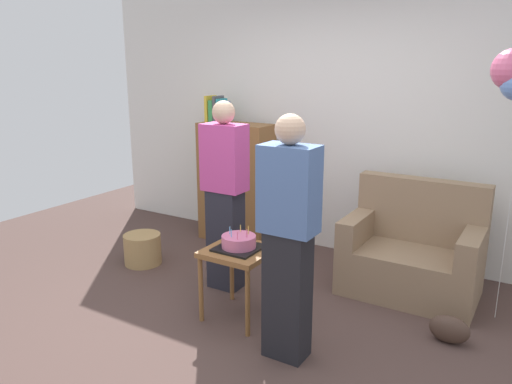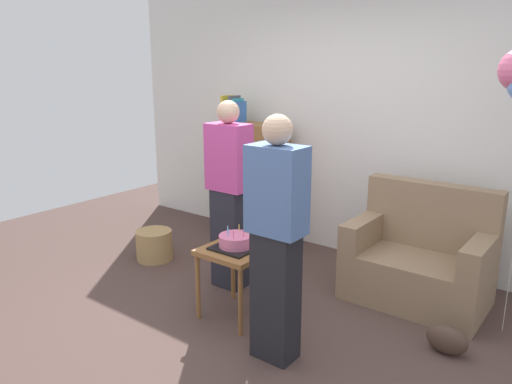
% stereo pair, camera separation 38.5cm
% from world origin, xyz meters
% --- Properties ---
extents(ground_plane, '(8.00, 8.00, 0.00)m').
position_xyz_m(ground_plane, '(0.00, 0.00, 0.00)').
color(ground_plane, '#4C3833').
extents(wall_back, '(6.00, 0.10, 2.70)m').
position_xyz_m(wall_back, '(0.00, 2.05, 1.35)').
color(wall_back, silver).
rests_on(wall_back, ground_plane).
extents(couch, '(1.10, 0.70, 0.96)m').
position_xyz_m(couch, '(0.87, 1.39, 0.34)').
color(couch, '#8C7054').
rests_on(couch, ground_plane).
extents(bookshelf, '(0.80, 0.36, 1.58)m').
position_xyz_m(bookshelf, '(-1.14, 1.70, 0.67)').
color(bookshelf, brown).
rests_on(bookshelf, ground_plane).
extents(side_table, '(0.48, 0.48, 0.56)m').
position_xyz_m(side_table, '(-0.15, 0.25, 0.48)').
color(side_table, brown).
rests_on(side_table, ground_plane).
extents(birthday_cake, '(0.32, 0.32, 0.17)m').
position_xyz_m(birthday_cake, '(-0.15, 0.25, 0.61)').
color(birthday_cake, black).
rests_on(birthday_cake, side_table).
extents(person_blowing_candles, '(0.36, 0.22, 1.63)m').
position_xyz_m(person_blowing_candles, '(-0.55, 0.64, 0.83)').
color(person_blowing_candles, '#23232D').
rests_on(person_blowing_candles, ground_plane).
extents(person_holding_cake, '(0.36, 0.22, 1.63)m').
position_xyz_m(person_holding_cake, '(0.41, -0.02, 0.83)').
color(person_holding_cake, black).
rests_on(person_holding_cake, ground_plane).
extents(wicker_basket, '(0.36, 0.36, 0.30)m').
position_xyz_m(wicker_basket, '(-1.54, 0.64, 0.15)').
color(wicker_basket, '#A88451').
rests_on(wicker_basket, ground_plane).
extents(handbag, '(0.28, 0.14, 0.20)m').
position_xyz_m(handbag, '(1.32, 0.71, 0.10)').
color(handbag, '#473328').
rests_on(handbag, ground_plane).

